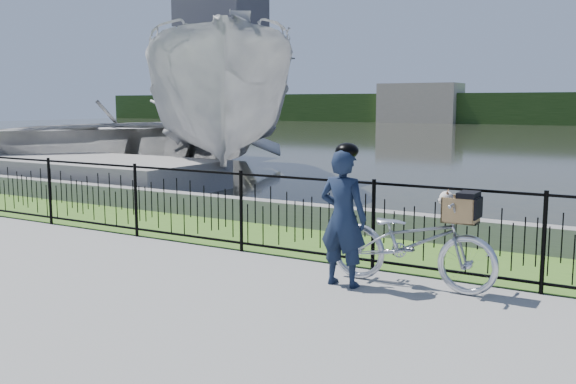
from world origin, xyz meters
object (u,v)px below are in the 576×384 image
Objects in this scene: dock at (45,169)px; bicycle_rig at (412,241)px; boat_near at (222,102)px; boat_far at (129,133)px; cyclist at (343,216)px.

bicycle_rig is (11.67, -4.34, 0.18)m from dock.
boat_far is (-4.28, 0.64, -1.00)m from boat_near.
cyclist is at bearing -36.46° from boat_far.
bicycle_rig is 0.18× the size of boat_far.
boat_far reaches higher than bicycle_rig.
boat_far is at bearing 105.29° from dock.
dock is at bearing 159.60° from bicycle_rig.
boat_near is 0.96× the size of boat_far.
dock is 0.92× the size of boat_far.
bicycle_rig is at bearing 27.62° from cyclist.
bicycle_rig is at bearing -20.40° from dock.
dock is 12.45m from bicycle_rig.
cyclist is 15.09m from boat_far.
boat_far is at bearing 146.17° from bicycle_rig.
cyclist is 0.16× the size of boat_near.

